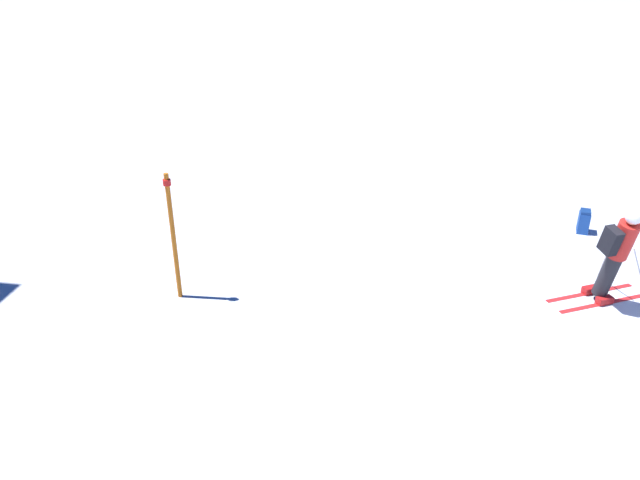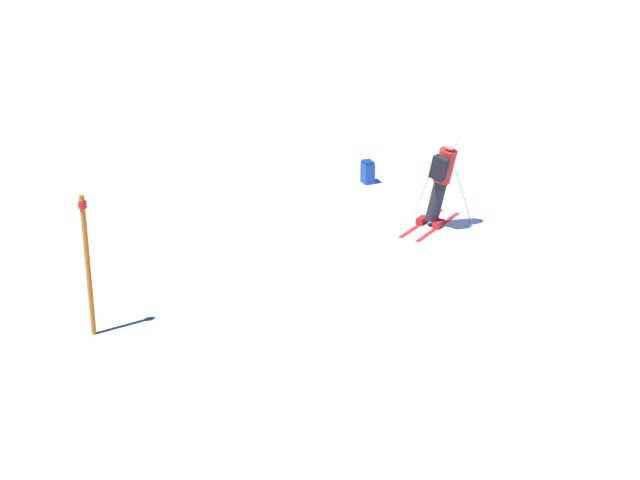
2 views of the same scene
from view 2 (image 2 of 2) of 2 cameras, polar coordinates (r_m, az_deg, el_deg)
ground_plane at (r=20.49m, az=7.00°, el=0.26°), size 300.00×300.00×0.00m
skier at (r=20.45m, az=6.51°, el=3.40°), size 1.37×1.81×1.90m
spare_backpack at (r=23.10m, az=2.56°, el=3.64°), size 0.34×0.28×0.50m
trail_marker at (r=16.49m, az=-12.31°, el=-1.07°), size 0.13×0.13×2.29m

